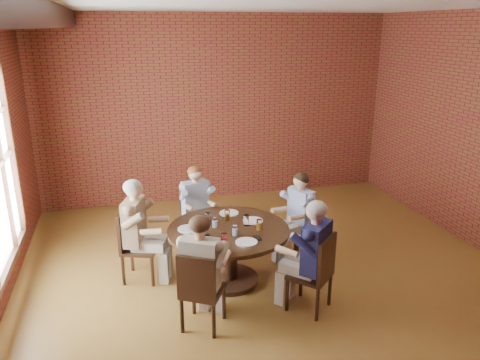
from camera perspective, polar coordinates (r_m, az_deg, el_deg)
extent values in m
plane|color=brown|center=(6.12, 4.61, -12.90)|extent=(7.00, 7.00, 0.00)
plane|color=white|center=(5.25, 5.61, 20.80)|extent=(7.00, 7.00, 0.00)
plane|color=maroon|center=(8.74, -2.76, 8.59)|extent=(7.00, 0.00, 7.00)
cube|color=black|center=(4.97, -23.57, 18.11)|extent=(0.22, 6.90, 0.26)
cube|color=black|center=(6.10, -26.53, -9.57)|extent=(0.10, 2.16, 0.08)
cube|color=black|center=(6.68, -26.28, 3.28)|extent=(0.10, 0.08, 2.20)
cylinder|color=black|center=(6.22, -1.37, -11.98)|extent=(0.76, 0.76, 0.06)
cylinder|color=black|center=(6.06, -1.39, -9.36)|extent=(0.22, 0.22, 0.64)
cylinder|color=#322112|center=(5.90, -1.42, -6.13)|extent=(1.53, 1.53, 0.05)
cube|color=black|center=(6.65, 6.96, -6.14)|extent=(0.50, 0.50, 0.04)
cube|color=black|center=(6.66, 8.20, -3.85)|extent=(0.17, 0.39, 0.45)
cylinder|color=black|center=(6.76, 4.88, -7.75)|extent=(0.04, 0.04, 0.41)
cylinder|color=black|center=(6.53, 6.72, -8.78)|extent=(0.04, 0.04, 0.41)
cylinder|color=black|center=(6.95, 7.04, -7.04)|extent=(0.04, 0.04, 0.41)
cylinder|color=black|center=(6.73, 8.91, -8.02)|extent=(0.04, 0.04, 0.41)
cube|color=black|center=(6.95, -5.25, -4.98)|extent=(0.46, 0.46, 0.04)
cube|color=black|center=(7.01, -5.82, -2.65)|extent=(0.39, 0.12, 0.44)
cylinder|color=black|center=(6.85, -5.98, -7.43)|extent=(0.04, 0.04, 0.41)
cylinder|color=black|center=(6.95, -3.43, -6.94)|extent=(0.04, 0.04, 0.41)
cylinder|color=black|center=(7.13, -6.92, -6.39)|extent=(0.04, 0.04, 0.41)
cylinder|color=black|center=(7.23, -4.45, -5.94)|extent=(0.04, 0.04, 0.41)
cube|color=black|center=(6.23, -12.01, -8.16)|extent=(0.56, 0.56, 0.04)
cube|color=black|center=(6.18, -13.96, -5.79)|extent=(0.18, 0.43, 0.50)
cylinder|color=black|center=(6.13, -10.62, -10.93)|extent=(0.04, 0.04, 0.41)
cylinder|color=black|center=(6.45, -9.79, -9.32)|extent=(0.04, 0.04, 0.41)
cylinder|color=black|center=(6.23, -14.05, -10.67)|extent=(0.04, 0.04, 0.41)
cylinder|color=black|center=(6.54, -13.04, -9.10)|extent=(0.04, 0.04, 0.41)
cube|color=black|center=(5.22, -4.55, -13.33)|extent=(0.57, 0.57, 0.04)
cube|color=black|center=(4.93, -5.38, -11.86)|extent=(0.38, 0.25, 0.48)
cylinder|color=black|center=(5.43, -1.98, -14.69)|extent=(0.04, 0.04, 0.41)
cylinder|color=black|center=(5.54, -5.65, -14.09)|extent=(0.04, 0.04, 0.41)
cylinder|color=black|center=(5.15, -3.22, -16.78)|extent=(0.04, 0.04, 0.41)
cylinder|color=black|center=(5.26, -7.10, -16.08)|extent=(0.04, 0.04, 0.41)
cube|color=black|center=(5.55, 8.48, -11.40)|extent=(0.61, 0.61, 0.04)
cube|color=black|center=(5.36, 10.55, -9.40)|extent=(0.34, 0.32, 0.49)
cylinder|color=black|center=(5.88, 7.44, -12.09)|extent=(0.04, 0.04, 0.41)
cylinder|color=black|center=(5.59, 5.76, -13.76)|extent=(0.04, 0.04, 0.41)
cylinder|color=black|center=(5.76, 10.89, -12.98)|extent=(0.04, 0.04, 0.41)
cylinder|color=black|center=(5.46, 9.38, -14.76)|extent=(0.04, 0.04, 0.41)
cylinder|color=white|center=(6.09, 1.57, -4.97)|extent=(0.26, 0.26, 0.01)
cylinder|color=white|center=(6.33, -1.35, -4.05)|extent=(0.26, 0.26, 0.01)
cylinder|color=white|center=(5.89, -6.34, -5.94)|extent=(0.26, 0.26, 0.01)
cylinder|color=white|center=(5.51, 0.79, -7.59)|extent=(0.26, 0.26, 0.01)
cylinder|color=white|center=(5.94, 0.76, -4.93)|extent=(0.07, 0.07, 0.14)
cylinder|color=white|center=(6.10, -1.57, -4.30)|extent=(0.07, 0.07, 0.14)
cylinder|color=white|center=(6.03, -3.93, -4.64)|extent=(0.07, 0.07, 0.14)
cylinder|color=white|center=(5.90, -3.08, -5.15)|extent=(0.07, 0.07, 0.14)
cylinder|color=white|center=(5.70, -4.05, -6.05)|extent=(0.07, 0.07, 0.14)
cylinder|color=white|center=(5.45, -1.92, -7.19)|extent=(0.07, 0.07, 0.14)
cylinder|color=white|center=(5.67, -0.62, -6.13)|extent=(0.07, 0.07, 0.14)
cylinder|color=white|center=(5.82, 2.35, -5.48)|extent=(0.07, 0.07, 0.14)
cube|color=black|center=(5.62, 2.12, -7.07)|extent=(0.07, 0.15, 0.01)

